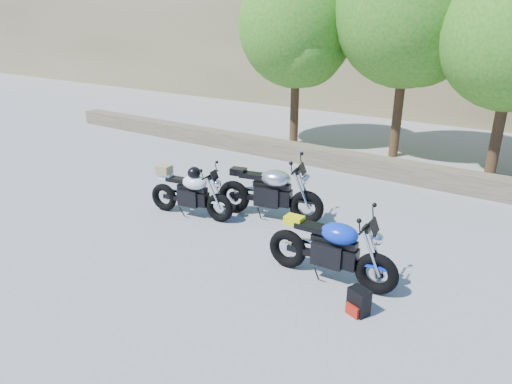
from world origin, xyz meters
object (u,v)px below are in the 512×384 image
backpack (358,302)px  white_bike (190,192)px  silver_bike (270,193)px  blue_bike (331,250)px

backpack → white_bike: bearing=-175.8°
silver_bike → blue_bike: (2.13, -1.51, -0.03)m
white_bike → backpack: bearing=-25.5°
backpack → silver_bike: bearing=164.0°
silver_bike → white_bike: (-1.46, -0.85, -0.03)m
white_bike → blue_bike: size_ratio=0.91×
blue_bike → white_bike: bearing=167.0°
silver_bike → white_bike: bearing=-162.2°
white_bike → blue_bike: white_bike is taller
silver_bike → backpack: silver_bike is taller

